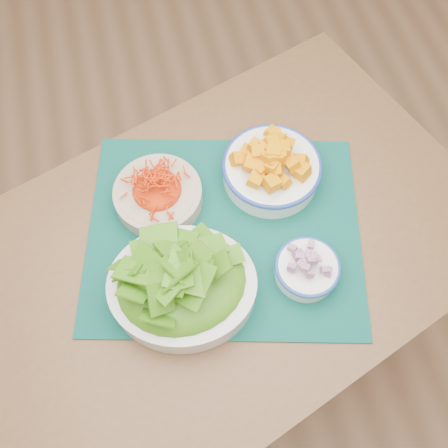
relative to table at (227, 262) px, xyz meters
name	(u,v)px	position (x,y,z in m)	size (l,w,h in m)	color
ground	(201,286)	(-0.05, 0.18, -0.64)	(4.00, 4.00, 0.00)	#AC7953
table	(227,262)	(0.00, 0.00, 0.00)	(1.24, 1.03, 0.75)	brown
placemat	(224,231)	(0.00, 0.02, 0.12)	(0.55, 0.45, 0.00)	#04322C
carrot_bowl	(158,192)	(-0.12, 0.12, 0.15)	(0.19, 0.19, 0.07)	#C3AB91
squash_bowl	(272,165)	(0.13, 0.12, 0.16)	(0.27, 0.27, 0.10)	white
lettuce_bowl	(182,282)	(-0.11, -0.09, 0.18)	(0.32, 0.29, 0.13)	silver
onion_bowl	(307,268)	(0.13, -0.11, 0.15)	(0.13, 0.13, 0.06)	white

